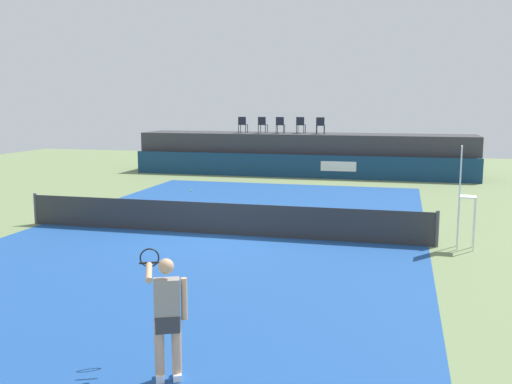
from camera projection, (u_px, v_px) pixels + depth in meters
The scene contains 15 objects.
ground_plane at pixel (245, 215), 20.24m from camera, with size 48.00×48.00×0.00m, color #6B7F51.
court_inner at pixel (219, 234), 17.36m from camera, with size 12.00×22.00×0.00m, color #1C478C.
sponsor_wall at pixel (299, 166), 30.20m from camera, with size 18.00×0.22×1.20m.
spectator_platform at pixel (304, 154), 31.85m from camera, with size 18.00×2.80×2.20m, color #38383D.
spectator_chair_far_left at pixel (243, 124), 32.13m from camera, with size 0.44×0.44×0.89m.
spectator_chair_left at pixel (263, 124), 31.98m from camera, with size 0.46×0.46×0.89m.
spectator_chair_center at pixel (280, 124), 31.73m from camera, with size 0.46×0.46×0.89m.
spectator_chair_right at pixel (301, 124), 31.66m from camera, with size 0.46×0.46×0.89m.
spectator_chair_far_right at pixel (320, 125), 31.08m from camera, with size 0.47×0.47×0.89m.
umpire_chair at pixel (464, 190), 15.48m from camera, with size 0.46×0.46×2.76m.
tennis_net at pixel (219, 219), 17.29m from camera, with size 12.40×0.02×0.95m, color #2D2D2D.
net_post_near at pixel (36, 209), 18.78m from camera, with size 0.10×0.10×1.00m, color #4C4C51.
net_post_far at pixel (437, 229), 15.79m from camera, with size 0.10×0.10×1.00m, color #4C4C51.
tennis_player at pixel (167, 314), 8.19m from camera, with size 1.02×1.06×1.77m.
tennis_ball at pixel (192, 191), 25.66m from camera, with size 0.07×0.07×0.07m, color #D8EA33.
Camera 1 is at (5.21, -16.18, 3.91)m, focal length 40.94 mm.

